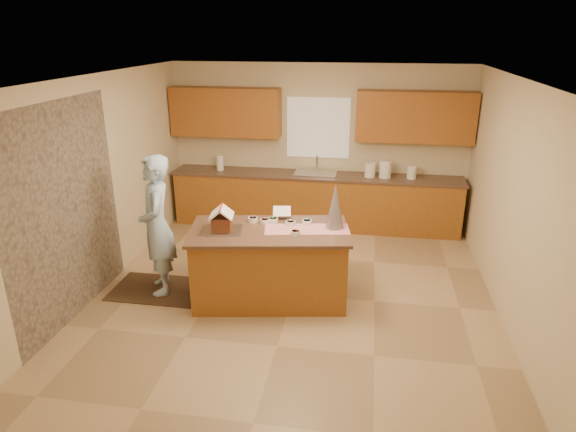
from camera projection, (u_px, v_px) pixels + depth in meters
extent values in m
plane|color=tan|center=(293.00, 294.00, 6.44)|extent=(5.50, 5.50, 0.00)
plane|color=silver|center=(294.00, 78.00, 5.49)|extent=(5.50, 5.50, 0.00)
plane|color=beige|center=(318.00, 145.00, 8.50)|extent=(5.50, 5.50, 0.00)
plane|color=beige|center=(233.00, 318.00, 3.42)|extent=(5.50, 5.50, 0.00)
plane|color=beige|center=(99.00, 185.00, 6.34)|extent=(5.50, 5.50, 0.00)
plane|color=beige|center=(515.00, 206.00, 5.58)|extent=(5.50, 5.50, 0.00)
plane|color=gray|center=(66.00, 214.00, 5.63)|extent=(0.00, 2.50, 2.50)
cube|color=white|center=(318.00, 128.00, 8.37)|extent=(1.05, 0.03, 1.00)
cube|color=#9E5C20|center=(315.00, 201.00, 8.55)|extent=(4.80, 0.60, 0.88)
cube|color=brown|center=(316.00, 176.00, 8.38)|extent=(4.85, 0.63, 0.04)
cube|color=#9A4521|center=(226.00, 112.00, 8.38)|extent=(1.85, 0.35, 0.80)
cube|color=#9A4521|center=(415.00, 117.00, 7.91)|extent=(1.85, 0.35, 0.80)
cube|color=silver|center=(316.00, 176.00, 8.39)|extent=(0.70, 0.45, 0.12)
cylinder|color=silver|center=(317.00, 164.00, 8.49)|extent=(0.03, 0.03, 0.28)
cube|color=#9E5C20|center=(270.00, 266.00, 6.20)|extent=(1.96, 1.21, 0.89)
cube|color=brown|center=(269.00, 231.00, 6.04)|extent=(2.05, 1.30, 0.04)
cube|color=#B70D26|center=(307.00, 229.00, 6.03)|extent=(1.06, 0.53, 0.01)
cube|color=silver|center=(222.00, 230.00, 5.98)|extent=(0.52, 0.42, 0.03)
cube|color=white|center=(282.00, 211.00, 6.36)|extent=(0.25, 0.21, 0.10)
cone|color=silver|center=(335.00, 206.00, 5.99)|extent=(0.26, 0.26, 0.56)
cube|color=black|center=(160.00, 289.00, 6.55)|extent=(1.21, 0.79, 0.01)
imported|color=#A9CDF0|center=(157.00, 226.00, 6.23)|extent=(0.65, 0.77, 1.79)
cylinder|color=white|center=(370.00, 170.00, 8.20)|extent=(0.17, 0.17, 0.24)
cylinder|color=white|center=(385.00, 169.00, 8.15)|extent=(0.20, 0.20, 0.28)
cylinder|color=white|center=(412.00, 172.00, 8.10)|extent=(0.15, 0.15, 0.22)
cylinder|color=white|center=(220.00, 163.00, 8.58)|extent=(0.12, 0.12, 0.26)
cube|color=brown|center=(222.00, 223.00, 5.95)|extent=(0.26, 0.28, 0.16)
cube|color=white|center=(216.00, 212.00, 5.90)|extent=(0.19, 0.31, 0.13)
cube|color=white|center=(227.00, 212.00, 5.90)|extent=(0.19, 0.31, 0.13)
cylinder|color=red|center=(221.00, 207.00, 5.88)|extent=(0.07, 0.28, 0.02)
cylinder|color=silver|center=(290.00, 223.00, 6.15)|extent=(0.12, 0.12, 0.06)
cylinder|color=red|center=(296.00, 233.00, 5.86)|extent=(0.12, 0.12, 0.06)
cylinder|color=red|center=(265.00, 221.00, 6.22)|extent=(0.12, 0.12, 0.06)
cylinder|color=#92306F|center=(253.00, 220.00, 6.27)|extent=(0.12, 0.12, 0.06)
cylinder|color=#337FC0|center=(307.00, 222.00, 6.19)|extent=(0.12, 0.12, 0.06)
cylinder|color=green|center=(273.00, 220.00, 6.26)|extent=(0.12, 0.12, 0.06)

